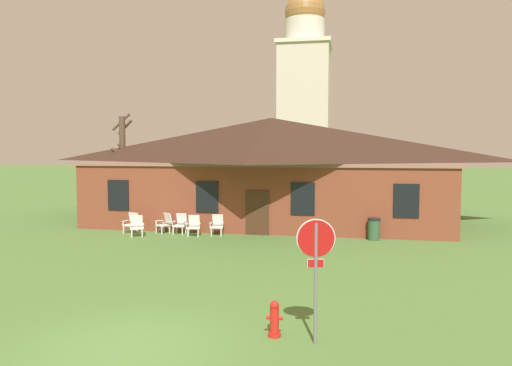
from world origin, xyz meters
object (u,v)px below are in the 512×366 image
Objects in this scene: lawn_chair_far_side at (217,224)px; lawn_chair_near_door at (137,225)px; trash_bin at (374,229)px; fire_hydrant at (274,319)px; lawn_chair_right_end at (194,225)px; stop_sign at (316,256)px; lawn_chair_by_porch at (132,222)px; lawn_chair_left_end at (165,223)px; lawn_chair_middle at (180,223)px.

lawn_chair_near_door is at bearing -163.81° from lawn_chair_far_side.
trash_bin reaches higher than lawn_chair_near_door.
trash_bin reaches higher than fire_hydrant.
fire_hydrant is (4.57, -11.79, -0.12)m from lawn_chair_far_side.
lawn_chair_right_end is (2.56, 0.60, 0.00)m from lawn_chair_near_door.
lawn_chair_far_side is at bearing 114.41° from stop_sign.
stop_sign is at bearing -14.67° from fire_hydrant.
lawn_chair_far_side is 0.98× the size of trash_bin.
stop_sign reaches higher than trash_bin.
stop_sign is 14.29m from lawn_chair_near_door.
lawn_chair_near_door is 13.49m from fire_hydrant.
fire_hydrant is at bearing -63.85° from lawn_chair_right_end.
lawn_chair_far_side is 1.21× the size of fire_hydrant.
lawn_chair_by_porch and lawn_chair_right_end have the same top height.
lawn_chair_by_porch is at bearing -171.88° from lawn_chair_left_end.
trash_bin reaches higher than lawn_chair_far_side.
lawn_chair_right_end and lawn_chair_far_side have the same top height.
lawn_chair_left_end is at bearing 121.30° from fire_hydrant.
stop_sign is 2.74× the size of lawn_chair_far_side.
stop_sign is 2.74× the size of lawn_chair_near_door.
trash_bin is (10.75, 1.08, -0.00)m from lawn_chair_near_door.
fire_hydrant is at bearing -52.91° from lawn_chair_near_door.
lawn_chair_near_door is 1.42m from lawn_chair_left_end.
stop_sign is 14.15m from lawn_chair_middle.
lawn_chair_by_porch and lawn_chair_near_door have the same top height.
fire_hydrant is (8.13, -10.76, -0.12)m from lawn_chair_near_door.
stop_sign is 14.56m from lawn_chair_left_end.
lawn_chair_middle is at bearing -179.87° from trash_bin.
trash_bin is at bearing 3.38° from lawn_chair_right_end.
lawn_chair_middle is 0.98× the size of trash_bin.
stop_sign is at bearing -50.61° from lawn_chair_near_door.
stop_sign is 12.27m from trash_bin.
lawn_chair_near_door is (-9.03, 10.99, -1.36)m from stop_sign.
lawn_chair_right_end is 1.00× the size of lawn_chair_far_side.
lawn_chair_right_end is 1.10m from lawn_chair_far_side.
lawn_chair_far_side is (1.83, -0.02, 0.00)m from lawn_chair_middle.
lawn_chair_middle is at bearing 121.16° from stop_sign.
lawn_chair_right_end is at bearing -15.85° from lawn_chair_left_end.
trash_bin is at bearing 77.53° from fire_hydrant.
lawn_chair_far_side is (3.57, 1.04, 0.00)m from lawn_chair_near_door.
fire_hydrant is at bearing -68.84° from lawn_chair_far_side.
lawn_chair_by_porch is 1.00× the size of lawn_chair_right_end.
trash_bin is (9.01, 0.02, -0.00)m from lawn_chair_middle.
stop_sign reaches higher than lawn_chair_far_side.
lawn_chair_by_porch is at bearing 129.30° from stop_sign.
stop_sign is 2.74× the size of lawn_chair_by_porch.
lawn_chair_far_side is (4.21, 0.21, 0.00)m from lawn_chair_by_porch.
fire_hydrant is at bearing -102.47° from trash_bin.
lawn_chair_left_end is 1.00× the size of lawn_chair_right_end.
stop_sign reaches higher than lawn_chair_by_porch.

